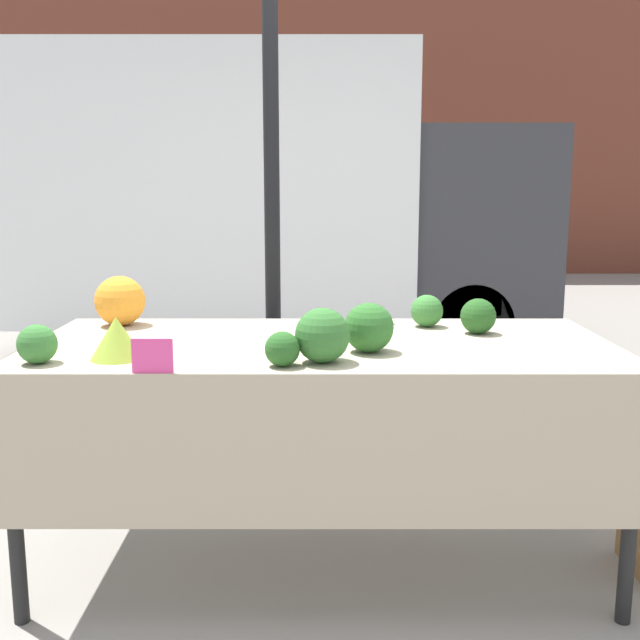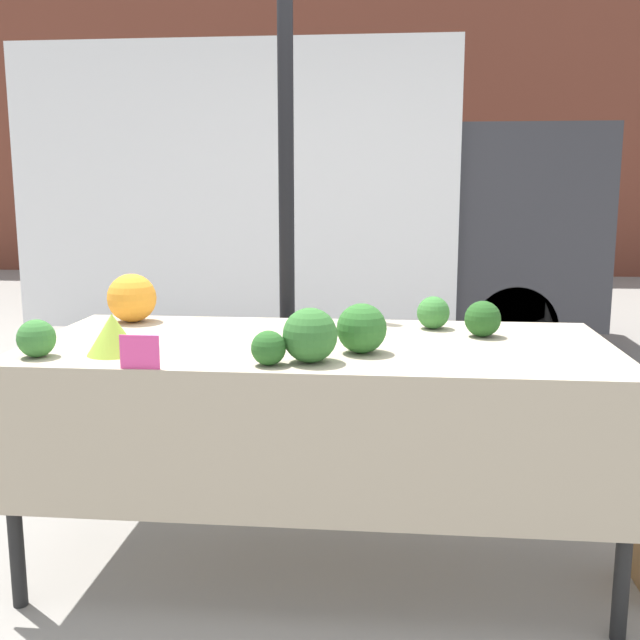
{
  "view_description": "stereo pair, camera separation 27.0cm",
  "coord_description": "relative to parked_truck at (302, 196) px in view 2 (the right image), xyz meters",
  "views": [
    {
      "loc": [
        -0.01,
        -2.66,
        1.41
      ],
      "look_at": [
        0.0,
        0.0,
        0.93
      ],
      "focal_mm": 42.0,
      "sensor_mm": 36.0,
      "label": 1
    },
    {
      "loc": [
        0.26,
        -2.65,
        1.41
      ],
      "look_at": [
        0.0,
        0.0,
        0.93
      ],
      "focal_mm": 42.0,
      "sensor_mm": 36.0,
      "label": 2
    }
  ],
  "objects": [
    {
      "name": "ground_plane",
      "position": [
        0.57,
        -4.1,
        -1.32
      ],
      "size": [
        40.0,
        40.0,
        0.0
      ],
      "primitive_type": "plane",
      "color": "gray"
    },
    {
      "name": "building_facade",
      "position": [
        0.57,
        5.69,
        1.92
      ],
      "size": [
        16.0,
        0.6,
        6.49
      ],
      "color": "brown",
      "rests_on": "ground_plane"
    },
    {
      "name": "tent_pole",
      "position": [
        0.34,
        -3.38,
        -0.07
      ],
      "size": [
        0.07,
        0.07,
        2.51
      ],
      "color": "black",
      "rests_on": "ground_plane"
    },
    {
      "name": "parked_truck",
      "position": [
        0.0,
        0.0,
        0.0
      ],
      "size": [
        4.64,
        2.07,
        2.5
      ],
      "color": "white",
      "rests_on": "ground_plane"
    },
    {
      "name": "market_table",
      "position": [
        0.57,
        -4.17,
        -0.56
      ],
      "size": [
        2.1,
        0.96,
        0.85
      ],
      "color": "tan",
      "rests_on": "ground_plane"
    },
    {
      "name": "orange_cauliflower",
      "position": [
        -0.25,
        -3.78,
        -0.37
      ],
      "size": [
        0.2,
        0.2,
        0.2
      ],
      "color": "orange",
      "rests_on": "market_table"
    },
    {
      "name": "romanesco_head",
      "position": [
        -0.11,
        -4.37,
        -0.4
      ],
      "size": [
        0.17,
        0.17,
        0.14
      ],
      "color": "#93B238",
      "rests_on": "market_table"
    },
    {
      "name": "broccoli_head_0",
      "position": [
        0.72,
        -4.27,
        -0.38
      ],
      "size": [
        0.17,
        0.17,
        0.17
      ],
      "color": "#2D6628",
      "rests_on": "market_table"
    },
    {
      "name": "broccoli_head_1",
      "position": [
        0.99,
        -3.8,
        -0.4
      ],
      "size": [
        0.13,
        0.13,
        0.13
      ],
      "color": "#387533",
      "rests_on": "market_table"
    },
    {
      "name": "broccoli_head_2",
      "position": [
        0.44,
        -4.47,
        -0.41
      ],
      "size": [
        0.11,
        0.11,
        0.11
      ],
      "color": "#285B23",
      "rests_on": "market_table"
    },
    {
      "name": "broccoli_head_3",
      "position": [
        1.16,
        -3.95,
        -0.4
      ],
      "size": [
        0.14,
        0.14,
        0.14
      ],
      "color": "#23511E",
      "rests_on": "market_table"
    },
    {
      "name": "broccoli_head_4",
      "position": [
        -0.34,
        -4.44,
        -0.4
      ],
      "size": [
        0.13,
        0.13,
        0.13
      ],
      "color": "#387533",
      "rests_on": "market_table"
    },
    {
      "name": "broccoli_head_5",
      "position": [
        0.57,
        -4.42,
        -0.38
      ],
      "size": [
        0.18,
        0.18,
        0.18
      ],
      "color": "#336B2D",
      "rests_on": "market_table"
    },
    {
      "name": "price_sign",
      "position": [
        0.05,
        -4.56,
        -0.41
      ],
      "size": [
        0.13,
        0.01,
        0.11
      ],
      "color": "#EF4793",
      "rests_on": "market_table"
    }
  ]
}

